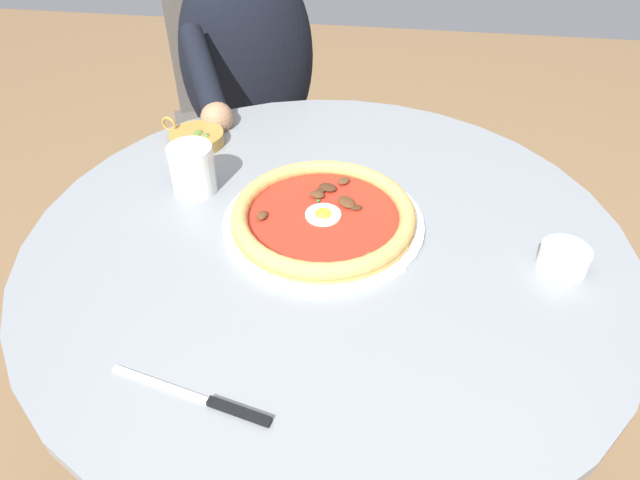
# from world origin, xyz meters

# --- Properties ---
(ground_plane) EXTENTS (6.00, 6.00, 0.02)m
(ground_plane) POSITION_xyz_m (0.00, 0.00, -0.01)
(ground_plane) COLOR brown
(dining_table) EXTENTS (0.99, 0.99, 0.71)m
(dining_table) POSITION_xyz_m (0.00, 0.00, 0.56)
(dining_table) COLOR gray
(dining_table) RESTS_ON ground
(pizza_on_plate) EXTENTS (0.34, 0.34, 0.04)m
(pizza_on_plate) POSITION_xyz_m (-0.03, -0.01, 0.73)
(pizza_on_plate) COLOR white
(pizza_on_plate) RESTS_ON dining_table
(water_glass) EXTENTS (0.08, 0.08, 0.09)m
(water_glass) POSITION_xyz_m (-0.10, -0.25, 0.75)
(water_glass) COLOR silver
(water_glass) RESTS_ON dining_table
(steak_knife) EXTENTS (0.06, 0.22, 0.01)m
(steak_knife) POSITION_xyz_m (0.34, -0.09, 0.71)
(steak_knife) COLOR silver
(steak_knife) RESTS_ON dining_table
(ramekin_capers) EXTENTS (0.07, 0.07, 0.04)m
(ramekin_capers) POSITION_xyz_m (0.02, 0.37, 0.73)
(ramekin_capers) COLOR white
(ramekin_capers) RESTS_ON dining_table
(olive_pan) EXTENTS (0.11, 0.13, 0.05)m
(olive_pan) POSITION_xyz_m (-0.26, -0.30, 0.72)
(olive_pan) COLOR olive
(olive_pan) RESTS_ON dining_table
(diner_person) EXTENTS (0.57, 0.42, 1.16)m
(diner_person) POSITION_xyz_m (-0.66, -0.29, 0.51)
(diner_person) COLOR #282833
(diner_person) RESTS_ON ground
(cafe_chair_diner) EXTENTS (0.55, 0.55, 0.92)m
(cafe_chair_diner) POSITION_xyz_m (-0.80, -0.35, 0.55)
(cafe_chair_diner) COLOR #504A45
(cafe_chair_diner) RESTS_ON ground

